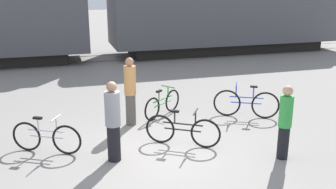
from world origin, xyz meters
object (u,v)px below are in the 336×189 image
Objects in this scene: bicycle_blue at (246,103)px; person_in_green at (285,122)px; person_in_tan at (130,91)px; freight_train at (98,3)px; bicycle_green at (163,104)px; bicycle_black at (183,130)px; person_in_grey at (113,122)px; bicycle_silver at (46,137)px.

person_in_green reaches higher than bicycle_blue.
person_in_tan reaches higher than bicycle_blue.
bicycle_blue is at bearing 152.46° from person_in_green.
bicycle_blue is (2.95, -9.44, -2.20)m from freight_train.
bicycle_blue is 2.34m from bicycle_green.
person_in_tan is (-0.90, 1.68, 0.56)m from bicycle_black.
bicycle_black is (0.64, -10.79, -2.23)m from freight_train.
person_in_grey reaches higher than person_in_green.
freight_train is 14.18× the size of person_in_grey.
freight_train is 11.03m from bicycle_black.
bicycle_green is 0.79× the size of person_in_green.
freight_train is 16.04× the size of bicycle_black.
bicycle_silver is 2.53m from person_in_tan.
bicycle_silver is at bearing -152.38° from bicycle_green.
person_in_grey is (1.40, -0.80, 0.52)m from bicycle_silver.
bicycle_black is 0.95× the size of bicycle_blue.
freight_train is at bearing 93.40° from bicycle_black.
person_in_tan is 1.11× the size of person_in_green.
freight_train reaches higher than bicycle_blue.
freight_train is 15.24× the size of bicycle_blue.
freight_train reaches higher than bicycle_green.
bicycle_blue is 1.26× the size of bicycle_green.
person_in_green is (-0.42, -2.59, 0.44)m from bicycle_blue.
person_in_green is at bearing -61.95° from bicycle_green.
bicycle_blue is 0.93× the size of person_in_grey.
bicycle_silver is at bearing -103.16° from freight_train.
person_in_green is (1.89, -1.25, 0.47)m from bicycle_black.
bicycle_silver is at bearing -49.34° from person_in_tan.
bicycle_green is at bearing 160.78° from bicycle_blue.
bicycle_green is 1.24m from person_in_tan.
person_in_grey is 0.96× the size of person_in_tan.
person_in_tan is 4.04m from person_in_green.
person_in_tan reaches higher than person_in_green.
person_in_tan reaches higher than bicycle_green.
person_in_green is at bearing -78.13° from freight_train.
bicycle_black is 1.98m from person_in_tan.
bicycle_green is at bearing 125.05° from person_in_tan.
person_in_green is at bearing 54.99° from person_in_tan.
bicycle_green is 3.84m from person_in_green.
bicycle_black reaches higher than bicycle_silver.
person_in_tan reaches higher than person_in_grey.
person_in_tan is at bearing 174.09° from bicycle_blue.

